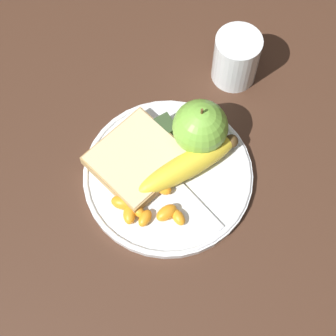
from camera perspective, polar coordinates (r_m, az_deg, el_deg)
ground_plane at (r=0.82m, az=-0.00°, el=-0.92°), size 3.00×3.00×0.00m
plate at (r=0.81m, az=-0.00°, el=-0.70°), size 0.25×0.25×0.01m
juice_glass at (r=0.88m, az=6.91°, el=10.91°), size 0.07×0.07×0.09m
apple at (r=0.80m, az=3.29°, el=4.17°), size 0.08×0.08×0.09m
banana at (r=0.80m, az=2.15°, el=0.36°), size 0.17×0.04×0.04m
bread_slice at (r=0.81m, az=-3.09°, el=0.87°), size 0.14×0.14×0.02m
fork at (r=0.81m, az=0.48°, el=-1.09°), size 0.05×0.17×0.00m
jam_packet at (r=0.83m, az=-0.69°, el=3.97°), size 0.04×0.03×0.02m
orange_segment_0 at (r=0.78m, az=-0.15°, el=-4.56°), size 0.03×0.02×0.02m
orange_segment_1 at (r=0.78m, az=1.06°, el=-5.02°), size 0.02×0.03×0.01m
orange_segment_2 at (r=0.78m, az=-3.13°, el=-4.27°), size 0.02×0.03×0.01m
orange_segment_3 at (r=0.78m, az=-3.95°, el=-4.73°), size 0.03×0.03×0.02m
orange_segment_4 at (r=0.79m, az=-0.66°, el=-1.85°), size 0.03×0.04×0.02m
orange_segment_5 at (r=0.79m, az=-2.55°, el=-2.86°), size 0.03×0.02×0.01m
orange_segment_6 at (r=0.78m, az=-2.34°, el=-5.11°), size 0.03×0.03×0.01m
orange_segment_7 at (r=0.80m, az=-0.41°, el=-1.05°), size 0.03×0.03×0.02m
orange_segment_8 at (r=0.79m, az=-4.60°, el=-3.52°), size 0.04×0.04×0.02m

